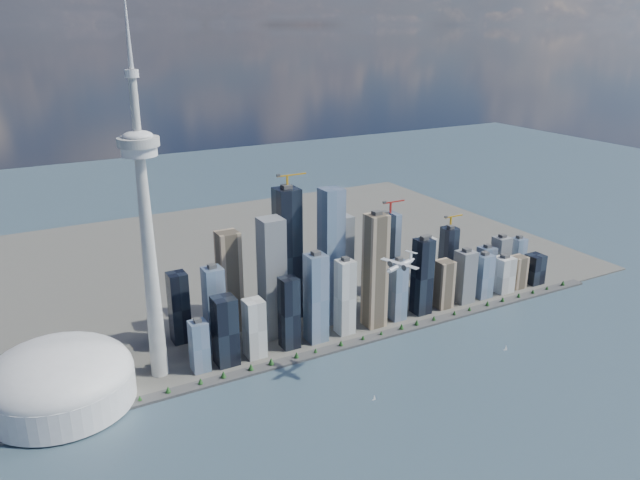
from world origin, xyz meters
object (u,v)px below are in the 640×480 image
needle_tower (146,227)px  sailboat_west (374,398)px  dome_stadium (59,379)px  sailboat_east (506,348)px  airplane (401,265)px

needle_tower → sailboat_west: bearing=-40.6°
needle_tower → dome_stadium: needle_tower is taller
sailboat_west → sailboat_east: 267.53m
sailboat_west → sailboat_east: size_ratio=0.82×
sailboat_east → airplane: bearing=-175.6°
airplane → dome_stadium: bearing=139.6°
needle_tower → dome_stadium: 241.40m
airplane → sailboat_west: airplane is taller
dome_stadium → sailboat_west: size_ratio=23.90×
dome_stadium → needle_tower: bearing=4.1°
airplane → sailboat_east: 272.11m
dome_stadium → sailboat_west: bearing=-27.5°
airplane → sailboat_east: bearing=-25.6°
sailboat_east → needle_tower: bearing=169.0°
dome_stadium → sailboat_west: 438.38m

